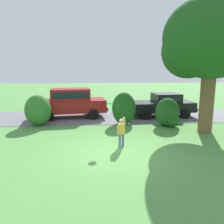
% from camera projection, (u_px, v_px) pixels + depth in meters
% --- Properties ---
extents(ground_plane, '(80.00, 80.00, 0.00)m').
position_uv_depth(ground_plane, '(111.00, 153.00, 8.95)').
color(ground_plane, '#518E42').
extents(driveway_strip, '(28.00, 4.40, 0.02)m').
position_uv_depth(driveway_strip, '(104.00, 117.00, 15.33)').
color(driveway_strip, slate).
rests_on(driveway_strip, ground).
extents(oak_tree_large, '(4.89, 4.88, 6.69)m').
position_uv_depth(oak_tree_large, '(210.00, 42.00, 11.17)').
color(oak_tree_large, brown).
rests_on(oak_tree_large, ground).
extents(shrub_near_tree, '(1.47, 1.22, 1.77)m').
position_uv_depth(shrub_near_tree, '(38.00, 110.00, 12.90)').
color(shrub_near_tree, '#33702B').
rests_on(shrub_near_tree, ground).
extents(shrub_centre_left, '(1.37, 1.13, 1.87)m').
position_uv_depth(shrub_centre_left, '(124.00, 108.00, 13.24)').
color(shrub_centre_left, '#1E511C').
rests_on(shrub_centre_left, ground).
extents(shrub_centre, '(1.33, 1.21, 1.60)m').
position_uv_depth(shrub_centre, '(168.00, 114.00, 12.80)').
color(shrub_centre, '#1E511C').
rests_on(shrub_centre, ground).
extents(parked_sedan, '(4.52, 2.33, 1.56)m').
position_uv_depth(parked_sedan, '(163.00, 104.00, 15.42)').
color(parked_sedan, black).
rests_on(parked_sedan, ground).
extents(parked_suv, '(4.87, 2.48, 1.92)m').
position_uv_depth(parked_suv, '(71.00, 101.00, 14.99)').
color(parked_suv, maroon).
rests_on(parked_suv, ground).
extents(child_thrower, '(0.42, 0.33, 1.29)m').
position_uv_depth(child_thrower, '(121.00, 130.00, 9.46)').
color(child_thrower, '#4C608C').
rests_on(child_thrower, ground).
extents(frisbee, '(0.29, 0.28, 0.12)m').
position_uv_depth(frisbee, '(110.00, 104.00, 9.75)').
color(frisbee, '#1EB7B2').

